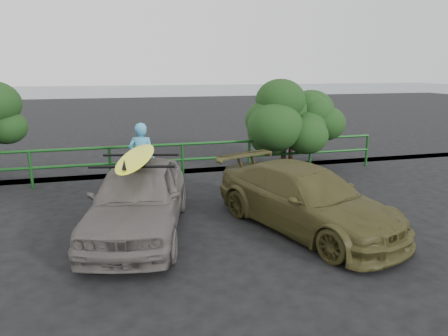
# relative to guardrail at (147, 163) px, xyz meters

# --- Properties ---
(ground) EXTENTS (80.00, 80.00, 0.00)m
(ground) POSITION_rel_guardrail_xyz_m (0.00, -5.00, -0.52)
(ground) COLOR black
(ocean) EXTENTS (200.00, 200.00, 0.00)m
(ocean) POSITION_rel_guardrail_xyz_m (0.00, 55.00, -0.52)
(ocean) COLOR #525F64
(ocean) RESTS_ON ground
(guardrail) EXTENTS (14.00, 0.08, 1.04)m
(guardrail) POSITION_rel_guardrail_xyz_m (0.00, 0.00, 0.00)
(guardrail) COLOR #144717
(guardrail) RESTS_ON ground
(shrub_right) EXTENTS (3.20, 2.40, 2.54)m
(shrub_right) POSITION_rel_guardrail_xyz_m (5.00, 0.50, 0.75)
(shrub_right) COLOR #1A3B15
(shrub_right) RESTS_ON ground
(sedan) EXTENTS (2.48, 4.33, 1.39)m
(sedan) POSITION_rel_guardrail_xyz_m (-0.41, -3.64, 0.17)
(sedan) COLOR #5F5955
(sedan) RESTS_ON ground
(olive_vehicle) EXTENTS (3.06, 4.53, 1.22)m
(olive_vehicle) POSITION_rel_guardrail_xyz_m (2.75, -4.28, 0.09)
(olive_vehicle) COLOR #47431F
(olive_vehicle) RESTS_ON ground
(man) EXTENTS (0.75, 0.61, 1.79)m
(man) POSITION_rel_guardrail_xyz_m (-0.19, -1.10, 0.38)
(man) COLOR #44A1CC
(man) RESTS_ON ground
(roof_rack) EXTENTS (1.68, 1.34, 0.05)m
(roof_rack) POSITION_rel_guardrail_xyz_m (-0.41, -3.64, 0.89)
(roof_rack) COLOR black
(roof_rack) RESTS_ON sedan
(surfboard) EXTENTS (1.11, 2.70, 0.08)m
(surfboard) POSITION_rel_guardrail_xyz_m (-0.41, -3.64, 0.96)
(surfboard) COLOR #F1FF1A
(surfboard) RESTS_ON roof_rack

